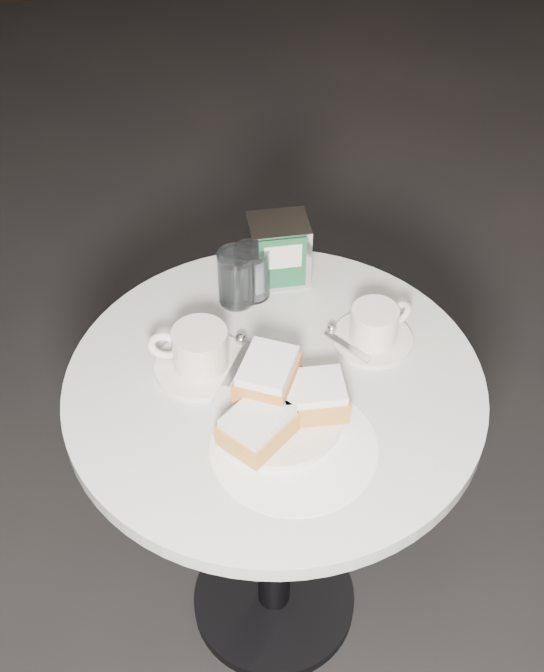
{
  "coord_description": "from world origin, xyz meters",
  "views": [
    {
      "loc": [
        -0.21,
        -0.92,
        1.77
      ],
      "look_at": [
        0.0,
        0.02,
        0.83
      ],
      "focal_mm": 45.0,
      "sensor_mm": 36.0,
      "label": 1
    }
  ],
  "objects_px": {
    "water_glass_left": "(236,278)",
    "beignet_plate": "(278,405)",
    "coffee_cup_right": "(374,328)",
    "coffee_cup_left": "(200,353)",
    "water_glass_right": "(252,272)",
    "napkin_dispenser": "(279,250)",
    "cafe_table": "(274,455)"
  },
  "relations": [
    {
      "from": "water_glass_left",
      "to": "cafe_table",
      "type": "bearing_deg",
      "value": -83.73
    },
    {
      "from": "water_glass_left",
      "to": "beignet_plate",
      "type": "bearing_deg",
      "value": -87.94
    },
    {
      "from": "coffee_cup_left",
      "to": "coffee_cup_right",
      "type": "bearing_deg",
      "value": 16.83
    },
    {
      "from": "water_glass_right",
      "to": "napkin_dispenser",
      "type": "bearing_deg",
      "value": 32.19
    },
    {
      "from": "beignet_plate",
      "to": "coffee_cup_right",
      "type": "distance_m",
      "value": 0.24
    },
    {
      "from": "water_glass_left",
      "to": "water_glass_right",
      "type": "height_order",
      "value": "water_glass_left"
    },
    {
      "from": "beignet_plate",
      "to": "napkin_dispenser",
      "type": "distance_m",
      "value": 0.35
    },
    {
      "from": "beignet_plate",
      "to": "coffee_cup_left",
      "type": "xyz_separation_m",
      "value": [
        -0.1,
        0.14,
        -0.0
      ]
    },
    {
      "from": "coffee_cup_left",
      "to": "napkin_dispenser",
      "type": "relative_size",
      "value": 1.58
    },
    {
      "from": "coffee_cup_right",
      "to": "coffee_cup_left",
      "type": "bearing_deg",
      "value": 162.0
    },
    {
      "from": "water_glass_left",
      "to": "water_glass_right",
      "type": "xyz_separation_m",
      "value": [
        0.03,
        0.01,
        -0.0
      ]
    },
    {
      "from": "beignet_plate",
      "to": "water_glass_left",
      "type": "xyz_separation_m",
      "value": [
        -0.01,
        0.29,
        0.01
      ]
    },
    {
      "from": "beignet_plate",
      "to": "coffee_cup_left",
      "type": "bearing_deg",
      "value": 125.92
    },
    {
      "from": "water_glass_left",
      "to": "water_glass_right",
      "type": "distance_m",
      "value": 0.03
    },
    {
      "from": "beignet_plate",
      "to": "water_glass_right",
      "type": "relative_size",
      "value": 2.57
    },
    {
      "from": "napkin_dispenser",
      "to": "water_glass_right",
      "type": "bearing_deg",
      "value": -144.48
    },
    {
      "from": "coffee_cup_right",
      "to": "water_glass_right",
      "type": "bearing_deg",
      "value": 119.34
    },
    {
      "from": "coffee_cup_right",
      "to": "beignet_plate",
      "type": "bearing_deg",
      "value": -162.92
    },
    {
      "from": "cafe_table",
      "to": "coffee_cup_right",
      "type": "bearing_deg",
      "value": 16.67
    },
    {
      "from": "beignet_plate",
      "to": "coffee_cup_right",
      "type": "xyz_separation_m",
      "value": [
        0.2,
        0.14,
        -0.01
      ]
    },
    {
      "from": "cafe_table",
      "to": "napkin_dispenser",
      "type": "relative_size",
      "value": 5.92
    },
    {
      "from": "beignet_plate",
      "to": "coffee_cup_left",
      "type": "height_order",
      "value": "beignet_plate"
    },
    {
      "from": "water_glass_left",
      "to": "napkin_dispenser",
      "type": "bearing_deg",
      "value": 27.9
    },
    {
      "from": "cafe_table",
      "to": "napkin_dispenser",
      "type": "distance_m",
      "value": 0.37
    },
    {
      "from": "water_glass_left",
      "to": "napkin_dispenser",
      "type": "distance_m",
      "value": 0.1
    },
    {
      "from": "beignet_plate",
      "to": "napkin_dispenser",
      "type": "bearing_deg",
      "value": 77.19
    },
    {
      "from": "coffee_cup_left",
      "to": "coffee_cup_right",
      "type": "relative_size",
      "value": 1.13
    },
    {
      "from": "cafe_table",
      "to": "water_glass_left",
      "type": "xyz_separation_m",
      "value": [
        -0.02,
        0.21,
        0.25
      ]
    },
    {
      "from": "napkin_dispenser",
      "to": "beignet_plate",
      "type": "bearing_deg",
      "value": -99.47
    },
    {
      "from": "cafe_table",
      "to": "coffee_cup_right",
      "type": "relative_size",
      "value": 4.26
    },
    {
      "from": "cafe_table",
      "to": "coffee_cup_right",
      "type": "distance_m",
      "value": 0.3
    },
    {
      "from": "water_glass_left",
      "to": "napkin_dispenser",
      "type": "xyz_separation_m",
      "value": [
        0.09,
        0.05,
        0.01
      ]
    }
  ]
}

